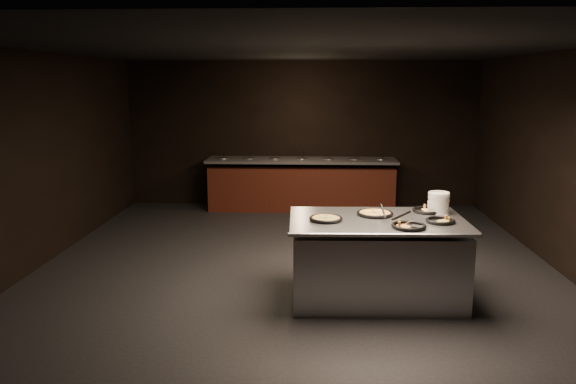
# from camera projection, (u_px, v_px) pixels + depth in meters

# --- Properties ---
(room) EXTENTS (7.02, 8.02, 2.92)m
(room) POSITION_uv_depth(u_px,v_px,m) (297.00, 162.00, 7.38)
(room) COLOR black
(room) RESTS_ON ground
(salad_bar) EXTENTS (3.70, 0.83, 1.18)m
(salad_bar) POSITION_uv_depth(u_px,v_px,m) (301.00, 187.00, 11.06)
(salad_bar) COLOR #522013
(salad_bar) RESTS_ON ground
(serving_counter) EXTENTS (2.02, 1.32, 0.96)m
(serving_counter) POSITION_uv_depth(u_px,v_px,m) (376.00, 261.00, 6.48)
(serving_counter) COLOR silver
(serving_counter) RESTS_ON ground
(plate_stack) EXTENTS (0.25, 0.25, 0.24)m
(plate_stack) POSITION_uv_depth(u_px,v_px,m) (439.00, 203.00, 6.66)
(plate_stack) COLOR silver
(plate_stack) RESTS_ON serving_counter
(pan_veggie_whole) EXTENTS (0.38, 0.38, 0.04)m
(pan_veggie_whole) POSITION_uv_depth(u_px,v_px,m) (326.00, 219.00, 6.31)
(pan_veggie_whole) COLOR black
(pan_veggie_whole) RESTS_ON serving_counter
(pan_cheese_whole) EXTENTS (0.43, 0.43, 0.04)m
(pan_cheese_whole) POSITION_uv_depth(u_px,v_px,m) (375.00, 213.00, 6.57)
(pan_cheese_whole) COLOR black
(pan_cheese_whole) RESTS_ON serving_counter
(pan_cheese_slices_a) EXTENTS (0.35, 0.35, 0.04)m
(pan_cheese_slices_a) POSITION_uv_depth(u_px,v_px,m) (427.00, 210.00, 6.72)
(pan_cheese_slices_a) COLOR black
(pan_cheese_slices_a) RESTS_ON serving_counter
(pan_cheese_slices_b) EXTENTS (0.37, 0.37, 0.04)m
(pan_cheese_slices_b) POSITION_uv_depth(u_px,v_px,m) (409.00, 226.00, 6.00)
(pan_cheese_slices_b) COLOR black
(pan_cheese_slices_b) RESTS_ON serving_counter
(pan_veggie_slices) EXTENTS (0.32, 0.32, 0.04)m
(pan_veggie_slices) POSITION_uv_depth(u_px,v_px,m) (440.00, 221.00, 6.22)
(pan_veggie_slices) COLOR black
(pan_veggie_slices) RESTS_ON serving_counter
(server_left) EXTENTS (0.11, 0.33, 0.16)m
(server_left) POSITION_uv_depth(u_px,v_px,m) (382.00, 212.00, 6.38)
(server_left) COLOR silver
(server_left) RESTS_ON serving_counter
(server_right) EXTENTS (0.33, 0.23, 0.18)m
(server_right) POSITION_uv_depth(u_px,v_px,m) (405.00, 219.00, 6.03)
(server_right) COLOR silver
(server_right) RESTS_ON serving_counter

